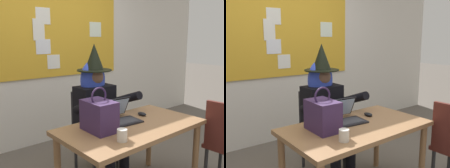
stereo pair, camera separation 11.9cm
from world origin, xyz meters
TOP-DOWN VIEW (x-y plane):
  - wall_back_bulletin at (0.00, 1.73)m, footprint 6.68×1.96m
  - desk_main at (-0.01, -0.04)m, footprint 1.33×0.76m
  - chair_at_desk at (0.05, 0.69)m, footprint 0.44×0.44m
  - person_costumed at (0.05, 0.56)m, footprint 0.60×0.66m
  - laptop at (-0.01, 0.11)m, footprint 0.32×0.33m
  - computer_mouse at (0.26, 0.10)m, footprint 0.06×0.11m
  - handbag at (-0.33, 0.03)m, footprint 0.20×0.30m
  - coffee_mug at (-0.33, -0.26)m, footprint 0.08×0.08m

SIDE VIEW (x-z plane):
  - chair_at_desk at x=0.05m, z-range 0.06..0.96m
  - desk_main at x=-0.01m, z-range 0.27..0.99m
  - computer_mouse at x=0.26m, z-range 0.72..0.75m
  - laptop at x=-0.01m, z-range 0.66..0.87m
  - coffee_mug at x=-0.33m, z-range 0.72..0.81m
  - person_costumed at x=0.05m, z-range 0.07..1.51m
  - handbag at x=-0.33m, z-range 0.66..1.04m
  - wall_back_bulletin at x=0.00m, z-range 0.01..2.87m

